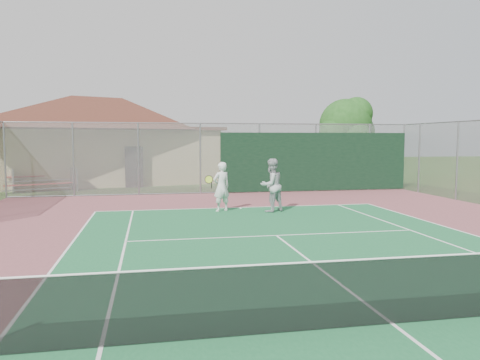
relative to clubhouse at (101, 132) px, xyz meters
name	(u,v)px	position (x,y,z in m)	size (l,w,h in m)	color
ground	(392,325)	(6.53, -25.08, -3.18)	(120.00, 120.00, 0.00)	#36521B
court_surface	(392,324)	(6.53, -25.08, -3.17)	(20.00, 34.00, 0.02)	#904F52
tennis_net	(393,291)	(6.53, -25.08, -2.66)	(11.85, 0.08, 1.10)	gray
back_fence	(261,160)	(8.64, -8.10, -1.51)	(20.08, 0.11, 3.53)	gray
side_fence_right	(457,161)	(16.53, -12.58, -1.43)	(0.08, 9.00, 3.50)	gray
clubhouse	(101,132)	(0.00, 0.00, 0.00)	(16.21, 12.52, 6.26)	#CBB282
bleachers	(41,178)	(-2.60, -4.99, -2.53)	(3.94, 3.07, 1.22)	#A72D26
tree	(347,127)	(14.94, -4.20, 0.29)	(3.78, 3.58, 5.27)	#392514
player_white_front	(221,187)	(5.68, -13.98, -2.25)	(1.07, 0.69, 1.85)	silver
player_grey_back	(271,186)	(7.49, -14.44, -2.19)	(1.19, 1.09, 1.98)	#A8ABAD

